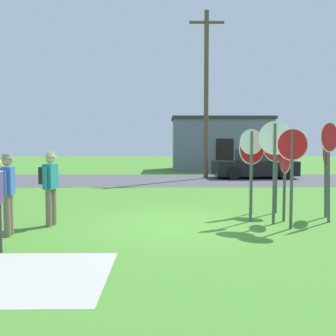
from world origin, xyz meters
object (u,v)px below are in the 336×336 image
Objects in this scene: stop_sign_low_front at (275,153)px; stop_sign_tallest at (285,169)px; person_with_sunhat at (8,189)px; stop_sign_leaning_right at (326,160)px; stop_sign_center_cluster at (292,161)px; stop_sign_rear_left at (329,154)px; person_in_blue at (50,183)px; stop_sign_nearest at (252,158)px; stop_sign_rear_right at (276,159)px; stop_sign_far_back at (251,160)px; utility_pole at (206,92)px; parked_car_on_street at (256,165)px.

stop_sign_low_front reaches higher than stop_sign_tallest.
stop_sign_low_front reaches higher than person_with_sunhat.
stop_sign_leaning_right is 0.89× the size of stop_sign_low_front.
stop_sign_tallest is 0.89m from stop_sign_center_cluster.
person_in_blue is at bearing -176.94° from stop_sign_rear_left.
stop_sign_nearest is at bearing 100.48° from stop_sign_low_front.
stop_sign_low_front reaches higher than stop_sign_leaning_right.
stop_sign_leaning_right reaches higher than stop_sign_tallest.
stop_sign_rear_right reaches higher than person_in_blue.
stop_sign_low_front is 1.42× the size of person_in_blue.
utility_pole is at bearing 89.72° from stop_sign_far_back.
person_in_blue is (0.60, 1.00, 0.03)m from person_with_sunhat.
stop_sign_rear_left is at bearing -94.16° from parked_car_on_street.
stop_sign_nearest is (-1.82, 0.49, 0.01)m from stop_sign_leaning_right.
person_with_sunhat is at bearing -165.27° from stop_sign_far_back.
stop_sign_center_cluster reaches higher than stop_sign_far_back.
stop_sign_low_front is 0.62m from stop_sign_tallest.
stop_sign_far_back is at bearing -103.11° from stop_sign_nearest.
stop_sign_far_back reaches higher than stop_sign_tallest.
stop_sign_rear_left is 1.12m from stop_sign_tallest.
stop_sign_center_cluster is 2.01m from stop_sign_rear_right.
stop_sign_low_front is at bearing -107.25° from stop_sign_rear_right.
stop_sign_leaning_right is at bearing -15.00° from stop_sign_nearest.
stop_sign_leaning_right is at bearing -29.25° from stop_sign_rear_right.
parked_car_on_street is 10.45m from stop_sign_rear_right.
person_in_blue is (-6.90, -0.97, -0.51)m from stop_sign_leaning_right.
stop_sign_rear_left is at bearing -2.24° from stop_sign_far_back.
stop_sign_tallest reaches higher than person_with_sunhat.
stop_sign_center_cluster is at bearing -86.76° from utility_pole.
stop_sign_tallest is 0.87× the size of stop_sign_nearest.
stop_sign_tallest is (-1.23, -0.53, -0.20)m from stop_sign_leaning_right.
stop_sign_tallest is at bearing -86.06° from utility_pole.
person_in_blue is at bearing -122.51° from parked_car_on_street.
stop_sign_tallest is 1.19m from stop_sign_nearest.
stop_sign_rear_left reaches higher than stop_sign_nearest.
stop_sign_far_back is (-0.49, 0.32, -0.18)m from stop_sign_low_front.
utility_pole reaches higher than stop_sign_tallest.
stop_sign_center_cluster is 1.32× the size of person_in_blue.
person_with_sunhat is (-6.38, -2.59, -0.52)m from stop_sign_rear_right.
stop_sign_low_front reaches higher than stop_sign_nearest.
stop_sign_nearest is (0.18, -10.26, -2.98)m from utility_pole.
stop_sign_center_cluster is (-1.15, -0.76, -0.12)m from stop_sign_rear_left.
stop_sign_rear_right is at bearing -99.83° from parked_car_on_street.
stop_sign_tallest is at bearing 12.96° from person_with_sunhat.
utility_pole is at bearing 66.65° from person_with_sunhat.
stop_sign_rear_left reaches higher than stop_sign_rear_right.
stop_sign_leaning_right is at bearing 14.70° from person_with_sunhat.
stop_sign_nearest is (-0.59, 1.01, 0.21)m from stop_sign_tallest.
stop_sign_far_back is 1.04× the size of stop_sign_rear_right.
stop_sign_nearest is at bearing 76.89° from stop_sign_far_back.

